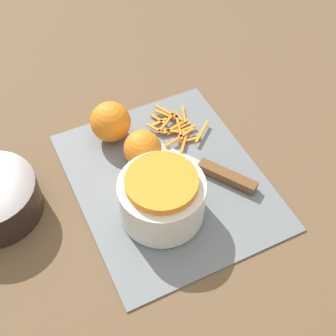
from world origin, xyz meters
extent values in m
plane|color=brown|center=(0.00, 0.00, 0.00)|extent=(4.00, 4.00, 0.00)
cube|color=slate|center=(0.00, 0.00, 0.00)|extent=(0.38, 0.32, 0.01)
cylinder|color=silver|center=(-0.06, 0.04, 0.04)|extent=(0.14, 0.14, 0.08)
cylinder|color=orange|center=(-0.06, 0.04, 0.09)|extent=(0.12, 0.12, 0.02)
cube|color=brown|center=(-0.05, -0.09, 0.01)|extent=(0.10, 0.08, 0.02)
cube|color=#B2B2B7|center=(0.05, -0.03, 0.01)|extent=(0.12, 0.09, 0.00)
sphere|color=orange|center=(0.14, 0.05, 0.04)|extent=(0.08, 0.08, 0.08)
sphere|color=orange|center=(0.06, 0.02, 0.04)|extent=(0.07, 0.07, 0.07)
cube|color=orange|center=(0.14, -0.05, 0.01)|extent=(0.04, 0.02, 0.00)
cube|color=orange|center=(0.10, -0.07, 0.01)|extent=(0.01, 0.05, 0.00)
cube|color=orange|center=(0.09, -0.09, 0.01)|extent=(0.01, 0.03, 0.00)
cube|color=orange|center=(0.13, -0.10, 0.01)|extent=(0.05, 0.02, 0.00)
cube|color=orange|center=(0.06, -0.06, 0.01)|extent=(0.05, 0.04, 0.00)
cube|color=orange|center=(0.14, -0.07, 0.01)|extent=(0.06, 0.04, 0.00)
cube|color=orange|center=(0.13, -0.04, 0.01)|extent=(0.01, 0.03, 0.00)
cube|color=orange|center=(0.12, -0.03, 0.01)|extent=(0.03, 0.02, 0.00)
cube|color=orange|center=(0.06, -0.08, 0.01)|extent=(0.01, 0.05, 0.00)
cube|color=orange|center=(0.12, -0.06, 0.01)|extent=(0.04, 0.06, 0.00)
cube|color=orange|center=(0.10, -0.07, 0.01)|extent=(0.02, 0.06, 0.00)
cube|color=orange|center=(0.07, -0.06, 0.01)|extent=(0.02, 0.07, 0.00)
cube|color=orange|center=(0.10, -0.07, 0.01)|extent=(0.07, 0.03, 0.00)
cube|color=orange|center=(0.07, -0.10, 0.01)|extent=(0.04, 0.05, 0.00)
cube|color=orange|center=(0.14, -0.07, 0.01)|extent=(0.05, 0.04, 0.00)
cube|color=orange|center=(0.10, -0.05, 0.01)|extent=(0.04, 0.05, 0.00)
camera|label=1|loc=(-0.45, 0.22, 0.66)|focal=50.00mm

